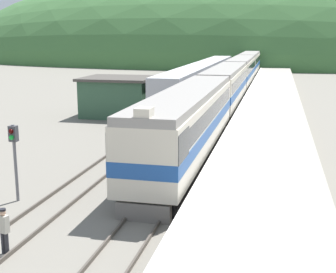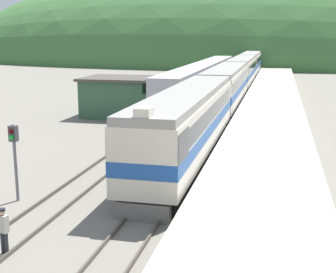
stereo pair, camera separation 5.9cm
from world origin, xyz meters
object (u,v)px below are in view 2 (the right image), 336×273
object	(u,v)px
carriage_second	(226,86)
carriage_fourth	(251,63)
carriage_third	(242,72)
signal_post_siding	(14,146)
express_train_lead_car	(188,123)
siding_train	(204,78)
track_worker	(3,229)

from	to	relation	value
carriage_second	carriage_fourth	world-z (taller)	same
carriage_third	signal_post_siding	bearing A→B (deg)	-97.25
express_train_lead_car	signal_post_siding	bearing A→B (deg)	-126.27
siding_train	carriage_third	bearing A→B (deg)	58.79
carriage_third	track_worker	size ratio (longest dim) A/B	11.48
carriage_fourth	signal_post_siding	bearing A→B (deg)	-95.17
carriage_second	carriage_fourth	size ratio (longest dim) A/B	1.00
signal_post_siding	track_worker	world-z (taller)	signal_post_siding
track_worker	express_train_lead_car	bearing A→B (deg)	74.09
express_train_lead_car	carriage_fourth	size ratio (longest dim) A/B	1.04
carriage_third	siding_train	distance (m)	8.38
carriage_fourth	track_worker	xyz separation A→B (m)	(-3.83, -74.14, -1.38)
express_train_lead_car	carriage_third	bearing A→B (deg)	90.00
track_worker	siding_train	bearing A→B (deg)	90.62
carriage_third	siding_train	world-z (taller)	carriage_third
carriage_second	carriage_third	world-z (taller)	same
carriage_fourth	siding_train	world-z (taller)	carriage_fourth
carriage_second	carriage_third	size ratio (longest dim) A/B	1.00
carriage_second	siding_train	xyz separation A→B (m)	(-4.34, 12.88, -0.34)
carriage_second	track_worker	distance (m)	34.30
express_train_lead_car	carriage_fourth	bearing A→B (deg)	90.00
carriage_second	carriage_fourth	xyz separation A→B (m)	(0.00, 40.09, 0.00)
carriage_third	siding_train	size ratio (longest dim) A/B	0.43
track_worker	carriage_fourth	bearing A→B (deg)	87.04
siding_train	signal_post_siding	distance (m)	42.08
carriage_fourth	siding_train	xyz separation A→B (m)	(-4.34, -27.21, -0.34)
carriage_second	siding_train	bearing A→B (deg)	108.63
carriage_fourth	siding_train	size ratio (longest dim) A/B	0.43
carriage_third	carriage_second	bearing A→B (deg)	-90.00
siding_train	track_worker	xyz separation A→B (m)	(0.51, -46.93, -1.05)
carriage_second	carriage_third	bearing A→B (deg)	90.00
express_train_lead_car	carriage_second	size ratio (longest dim) A/B	1.04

